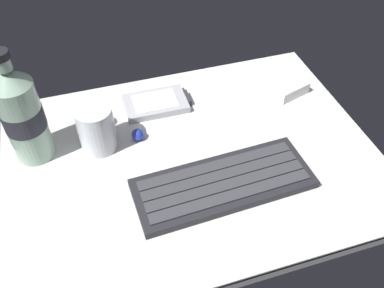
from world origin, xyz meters
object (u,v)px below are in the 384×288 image
(keyboard, at_px, (223,183))
(handheld_device, at_px, (156,103))
(water_bottle, at_px, (22,114))
(juice_cup, at_px, (97,130))
(charger_block, at_px, (287,87))
(trackball_mouse, at_px, (138,135))

(keyboard, relative_size, handheld_device, 2.29)
(keyboard, distance_m, water_bottle, 0.34)
(juice_cup, xyz_separation_m, water_bottle, (-0.11, 0.02, 0.05))
(juice_cup, bearing_deg, charger_block, 6.05)
(keyboard, bearing_deg, handheld_device, 103.59)
(water_bottle, bearing_deg, trackball_mouse, -6.03)
(keyboard, height_order, handheld_device, keyboard)
(juice_cup, relative_size, charger_block, 1.21)
(keyboard, height_order, juice_cup, juice_cup)
(keyboard, relative_size, charger_block, 4.21)
(handheld_device, relative_size, water_bottle, 0.62)
(keyboard, bearing_deg, water_bottle, 149.66)
(handheld_device, bearing_deg, keyboard, -76.41)
(charger_block, xyz_separation_m, trackball_mouse, (-0.32, -0.04, -0.00))
(keyboard, xyz_separation_m, charger_block, (0.21, 0.19, 0.00))
(water_bottle, xyz_separation_m, charger_block, (0.49, 0.03, -0.08))
(handheld_device, height_order, trackball_mouse, trackball_mouse)
(keyboard, distance_m, handheld_device, 0.23)
(handheld_device, height_order, water_bottle, water_bottle)
(keyboard, distance_m, juice_cup, 0.24)
(juice_cup, bearing_deg, keyboard, -40.57)
(water_bottle, relative_size, charger_block, 2.97)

